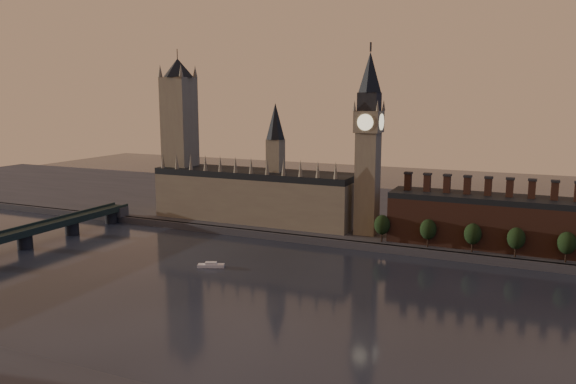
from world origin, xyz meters
TOP-DOWN VIEW (x-y plane):
  - ground at (0.00, 0.00)m, footprint 900.00×900.00m
  - north_bank at (0.00, 178.04)m, footprint 900.00×182.00m
  - palace_of_westminster at (-64.41, 114.91)m, footprint 130.00×30.30m
  - victoria_tower at (-120.00, 115.00)m, footprint 24.00×24.00m
  - big_ben at (10.00, 110.00)m, footprint 15.00×15.00m
  - chimney_block at (80.00, 110.00)m, footprint 110.00×25.00m
  - embankment_tree_0 at (22.91, 95.45)m, footprint 8.60×8.60m
  - embankment_tree_1 at (47.60, 94.99)m, footprint 8.60×8.60m
  - embankment_tree_2 at (69.92, 94.32)m, footprint 8.60×8.60m
  - embankment_tree_3 at (90.35, 93.78)m, footprint 8.60×8.60m
  - embankment_tree_4 at (112.65, 94.03)m, footprint 8.60×8.60m
  - river_boat at (-44.38, 29.44)m, footprint 13.20×8.31m

SIDE VIEW (x-z plane):
  - ground at x=0.00m, z-range 0.00..0.00m
  - river_boat at x=-44.38m, z-range -0.30..2.26m
  - north_bank at x=0.00m, z-range 0.00..4.00m
  - embankment_tree_0 at x=22.91m, z-range 6.03..20.91m
  - embankment_tree_1 at x=47.60m, z-range 6.03..20.91m
  - embankment_tree_2 at x=69.92m, z-range 6.03..20.91m
  - embankment_tree_3 at x=90.35m, z-range 6.03..20.91m
  - embankment_tree_4 at x=112.65m, z-range 6.03..20.91m
  - chimney_block at x=80.00m, z-range -0.68..36.32m
  - palace_of_westminster at x=-64.41m, z-range -15.37..58.63m
  - big_ben at x=10.00m, z-range 3.33..110.33m
  - victoria_tower at x=-120.00m, z-range 5.09..113.09m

